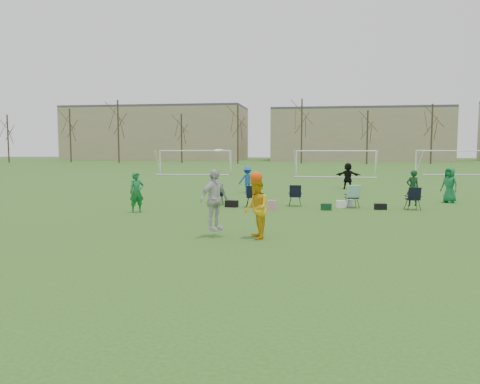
% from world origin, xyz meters
% --- Properties ---
extents(ground, '(260.00, 260.00, 0.00)m').
position_xyz_m(ground, '(0.00, 0.00, 0.00)').
color(ground, '#2F561B').
rests_on(ground, ground).
extents(fielder_green_near, '(0.72, 0.69, 1.65)m').
position_xyz_m(fielder_green_near, '(-5.25, 5.39, 0.83)').
color(fielder_green_near, '#12692E').
rests_on(fielder_green_near, ground).
extents(fielder_blue, '(1.14, 0.86, 1.57)m').
position_xyz_m(fielder_blue, '(-1.94, 14.49, 0.78)').
color(fielder_blue, '#1751AF').
rests_on(fielder_blue, ground).
extents(fielder_green_far, '(0.96, 0.98, 1.71)m').
position_xyz_m(fielder_green_far, '(8.36, 10.97, 0.85)').
color(fielder_green_far, '#126736').
rests_on(fielder_green_far, ground).
extents(fielder_black, '(1.63, 0.76, 1.70)m').
position_xyz_m(fielder_black, '(4.11, 18.05, 0.85)').
color(fielder_black, black).
rests_on(fielder_black, ground).
extents(center_contest, '(2.18, 1.17, 2.58)m').
position_xyz_m(center_contest, '(-0.36, 0.61, 1.00)').
color(center_contest, silver).
rests_on(center_contest, ground).
extents(sideline_setup, '(9.23, 1.88, 1.69)m').
position_xyz_m(sideline_setup, '(2.15, 8.17, 0.51)').
color(sideline_setup, '#0F381B').
rests_on(sideline_setup, ground).
extents(goal_left, '(7.39, 0.76, 2.46)m').
position_xyz_m(goal_left, '(-10.00, 34.00, 1.92)').
color(goal_left, white).
rests_on(goal_left, ground).
extents(goal_mid, '(7.40, 0.63, 2.46)m').
position_xyz_m(goal_mid, '(4.00, 32.00, 1.92)').
color(goal_mid, white).
rests_on(goal_mid, ground).
extents(goal_right, '(7.35, 1.14, 2.46)m').
position_xyz_m(goal_right, '(16.00, 38.00, 1.92)').
color(goal_right, white).
rests_on(goal_right, ground).
extents(tree_line, '(110.28, 3.28, 11.40)m').
position_xyz_m(tree_line, '(0.24, 69.85, 5.09)').
color(tree_line, '#382B21').
rests_on(tree_line, ground).
extents(building_row, '(126.00, 16.00, 13.00)m').
position_xyz_m(building_row, '(6.73, 96.00, 5.99)').
color(building_row, tan).
rests_on(building_row, ground).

